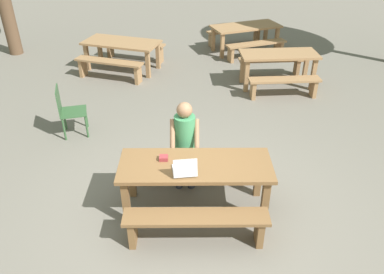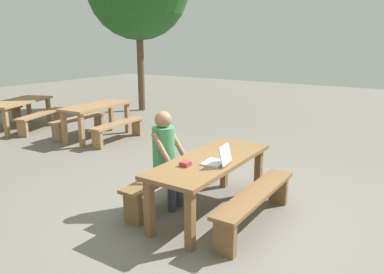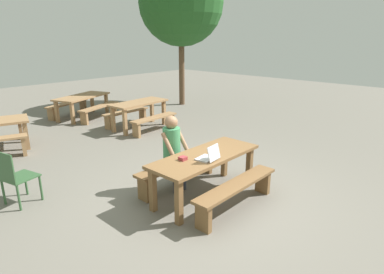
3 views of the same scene
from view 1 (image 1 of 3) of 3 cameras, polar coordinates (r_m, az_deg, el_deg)
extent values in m
plane|color=slate|center=(5.36, 0.48, -10.38)|extent=(30.00, 30.00, 0.00)
cube|color=brown|center=(4.92, 0.52, -4.26)|extent=(1.96, 0.75, 0.05)
cube|color=brown|center=(5.00, -9.72, -9.49)|extent=(0.09, 0.09, 0.68)
cube|color=brown|center=(5.02, 10.75, -9.36)|extent=(0.09, 0.09, 0.68)
cube|color=brown|center=(5.42, -8.93, -5.68)|extent=(0.09, 0.09, 0.68)
cube|color=brown|center=(5.44, 9.79, -5.59)|extent=(0.09, 0.09, 0.68)
cube|color=brown|center=(4.63, 0.61, -11.76)|extent=(1.73, 0.30, 0.05)
cube|color=brown|center=(4.83, -8.78, -13.55)|extent=(0.08, 0.24, 0.39)
cube|color=brown|center=(4.85, 9.93, -13.42)|extent=(0.08, 0.24, 0.39)
cube|color=brown|center=(5.60, 0.41, -2.95)|extent=(1.73, 0.30, 0.05)
cube|color=brown|center=(5.77, -7.25, -4.74)|extent=(0.08, 0.24, 0.39)
cube|color=brown|center=(5.78, 8.03, -4.67)|extent=(0.08, 0.24, 0.39)
cube|color=silver|center=(4.79, -1.16, -4.82)|extent=(0.32, 0.26, 0.02)
cube|color=silver|center=(4.61, -0.98, -4.66)|extent=(0.30, 0.10, 0.23)
cube|color=black|center=(4.61, -0.99, -4.59)|extent=(0.27, 0.08, 0.21)
cube|color=#993338|center=(4.98, -4.22, -3.10)|extent=(0.11, 0.10, 0.05)
cylinder|color=#333847|center=(5.57, -1.97, -5.66)|extent=(0.10, 0.10, 0.44)
cylinder|color=#333847|center=(5.57, -0.11, -5.66)|extent=(0.10, 0.10, 0.44)
cube|color=#333847|center=(5.49, -1.06, -2.95)|extent=(0.28, 0.28, 0.12)
cylinder|color=#3F8C59|center=(5.39, -1.08, 0.42)|extent=(0.29, 0.29, 0.57)
cylinder|color=#936B4C|center=(5.29, -2.90, 0.23)|extent=(0.07, 0.32, 0.41)
cylinder|color=#936B4C|center=(5.28, 0.71, 0.24)|extent=(0.07, 0.32, 0.41)
sphere|color=#936B4C|center=(5.20, -1.12, 4.01)|extent=(0.22, 0.22, 0.22)
cube|color=#335933|center=(7.06, -17.13, 3.58)|extent=(0.53, 0.53, 0.02)
cube|color=#335933|center=(6.97, -19.15, 5.09)|extent=(0.12, 0.43, 0.46)
cylinder|color=#335933|center=(6.98, -15.32, 1.47)|extent=(0.04, 0.04, 0.42)
cylinder|color=#335933|center=(7.31, -15.37, 2.93)|extent=(0.04, 0.04, 0.42)
cylinder|color=#335933|center=(7.01, -18.39, 1.07)|extent=(0.04, 0.04, 0.42)
cylinder|color=#335933|center=(7.34, -18.31, 2.53)|extent=(0.04, 0.04, 0.42)
cube|color=#9E754C|center=(9.66, -10.42, 13.59)|extent=(1.97, 1.35, 0.05)
cube|color=#9E754C|center=(9.90, -15.27, 11.30)|extent=(0.11, 0.11, 0.65)
cube|color=#9E754C|center=(9.17, -6.54, 10.60)|extent=(0.11, 0.11, 0.65)
cube|color=#9E754C|center=(10.41, -13.48, 12.53)|extent=(0.11, 0.11, 0.65)
cube|color=#9E754C|center=(9.71, -5.05, 11.91)|extent=(0.11, 0.11, 0.65)
cube|color=#9E754C|center=(9.16, -12.21, 10.87)|extent=(1.64, 0.78, 0.05)
cube|color=#9E754C|center=(9.60, -15.84, 9.85)|extent=(0.15, 0.25, 0.42)
cube|color=#9E754C|center=(8.94, -7.98, 9.13)|extent=(0.15, 0.25, 0.42)
cube|color=#9E754C|center=(10.31, -8.55, 13.56)|extent=(1.64, 0.78, 0.05)
cube|color=#9E754C|center=(10.70, -11.99, 12.58)|extent=(0.15, 0.25, 0.42)
cube|color=#9E754C|center=(10.11, -4.71, 12.03)|extent=(0.15, 0.25, 0.42)
cube|color=#9E754C|center=(8.74, 12.78, 11.86)|extent=(1.71, 0.81, 0.05)
cube|color=#9E754C|center=(8.47, 8.08, 8.91)|extent=(0.10, 0.10, 0.72)
cube|color=#9E754C|center=(8.88, 17.51, 8.83)|extent=(0.10, 0.10, 0.72)
cube|color=#9E754C|center=(8.93, 7.47, 10.17)|extent=(0.10, 0.10, 0.72)
cube|color=#9E754C|center=(9.32, 16.50, 10.06)|extent=(0.10, 0.10, 0.72)
cube|color=#9E754C|center=(8.33, 13.55, 8.25)|extent=(1.52, 0.39, 0.05)
cube|color=#9E754C|center=(8.25, 9.01, 6.91)|extent=(0.09, 0.24, 0.38)
cube|color=#9E754C|center=(8.62, 17.54, 6.92)|extent=(0.09, 0.24, 0.38)
cube|color=#9E754C|center=(9.39, 11.59, 11.17)|extent=(1.52, 0.39, 0.05)
cube|color=#9E754C|center=(9.31, 7.53, 9.98)|extent=(0.09, 0.24, 0.38)
cube|color=#9E754C|center=(9.65, 15.24, 9.91)|extent=(0.09, 0.24, 0.38)
cube|color=#9E754C|center=(10.90, 7.98, 15.91)|extent=(2.00, 1.38, 0.05)
cube|color=#9E754C|center=(10.39, 4.50, 13.28)|extent=(0.12, 0.12, 0.66)
cube|color=#9E754C|center=(11.15, 12.41, 13.95)|extent=(0.12, 0.12, 0.66)
cube|color=#9E754C|center=(10.92, 3.16, 14.24)|extent=(0.12, 0.12, 0.66)
cube|color=#9E754C|center=(11.64, 10.84, 14.86)|extent=(0.12, 0.12, 0.66)
cube|color=#9E754C|center=(10.44, 9.52, 13.48)|extent=(1.66, 0.85, 0.05)
cube|color=#9E754C|center=(10.18, 5.75, 12.01)|extent=(0.16, 0.25, 0.38)
cube|color=#9E754C|center=(10.87, 12.85, 12.68)|extent=(0.16, 0.25, 0.38)
cube|color=#9E754C|center=(11.52, 6.36, 15.44)|extent=(1.66, 0.85, 0.05)
cube|color=#9E754C|center=(11.29, 2.88, 14.11)|extent=(0.16, 0.25, 0.38)
cube|color=#9E754C|center=(11.91, 9.54, 14.68)|extent=(0.16, 0.25, 0.38)
cylinder|color=brown|center=(11.48, -26.08, 17.75)|extent=(0.35, 0.35, 2.82)
camera|label=2|loc=(4.38, -59.25, -4.07)|focal=34.86mm
camera|label=3|loc=(3.86, -70.30, -6.69)|focal=30.18mm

